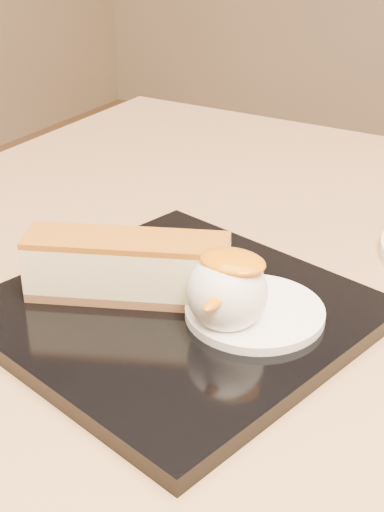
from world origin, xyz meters
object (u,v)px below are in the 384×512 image
Objects in this scene: table at (277,473)px; cheesecake at (128,267)px; ice_cream_scoop at (227,292)px; dessert_plate at (177,313)px.

cheesecake is (-0.09, -0.06, 0.19)m from table.
table is at bearing 73.91° from ice_cream_scoop.
dessert_plate is 0.04m from cheesecake.
table is 0.18m from dessert_plate.
table is 15.88× the size of ice_cream_scoop.
table is at bearing 44.01° from dessert_plate.
ice_cream_scoop is (0.04, -0.00, 0.03)m from dessert_plate.
ice_cream_scoop reaches higher than table.
dessert_plate is 4.37× the size of ice_cream_scoop.
cheesecake is (-0.04, -0.00, 0.03)m from dessert_plate.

